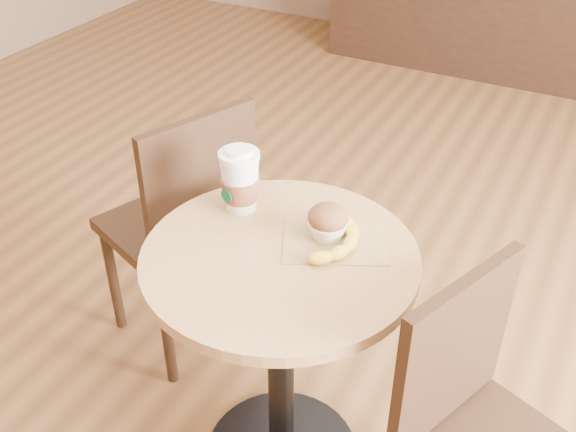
{
  "coord_description": "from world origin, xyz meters",
  "views": [
    {
      "loc": [
        0.7,
        -1.15,
        1.7
      ],
      "look_at": [
        0.12,
        -0.04,
        0.83
      ],
      "focal_mm": 42.0,
      "sensor_mm": 36.0,
      "label": 1
    }
  ],
  "objects_px": {
    "cafe_table": "(281,329)",
    "banana": "(333,237)",
    "coffee_cup": "(240,182)",
    "chair_left": "(185,223)",
    "muffin": "(328,222)"
  },
  "relations": [
    {
      "from": "chair_left",
      "to": "banana",
      "type": "xyz_separation_m",
      "value": [
        0.58,
        -0.2,
        0.28
      ]
    },
    {
      "from": "coffee_cup",
      "to": "banana",
      "type": "bearing_deg",
      "value": 6.56
    },
    {
      "from": "cafe_table",
      "to": "chair_left",
      "type": "xyz_separation_m",
      "value": [
        -0.49,
        0.29,
        -0.02
      ]
    },
    {
      "from": "cafe_table",
      "to": "muffin",
      "type": "distance_m",
      "value": 0.31
    },
    {
      "from": "coffee_cup",
      "to": "banana",
      "type": "height_order",
      "value": "coffee_cup"
    },
    {
      "from": "cafe_table",
      "to": "chair_left",
      "type": "distance_m",
      "value": 0.57
    },
    {
      "from": "muffin",
      "to": "banana",
      "type": "height_order",
      "value": "muffin"
    },
    {
      "from": "cafe_table",
      "to": "banana",
      "type": "height_order",
      "value": "banana"
    },
    {
      "from": "cafe_table",
      "to": "coffee_cup",
      "type": "bearing_deg",
      "value": 145.48
    },
    {
      "from": "cafe_table",
      "to": "coffee_cup",
      "type": "distance_m",
      "value": 0.38
    },
    {
      "from": "chair_left",
      "to": "muffin",
      "type": "relative_size",
      "value": 9.24
    },
    {
      "from": "cafe_table",
      "to": "coffee_cup",
      "type": "height_order",
      "value": "coffee_cup"
    },
    {
      "from": "chair_left",
      "to": "cafe_table",
      "type": "bearing_deg",
      "value": 80.6
    },
    {
      "from": "cafe_table",
      "to": "muffin",
      "type": "height_order",
      "value": "muffin"
    },
    {
      "from": "cafe_table",
      "to": "banana",
      "type": "xyz_separation_m",
      "value": [
        0.09,
        0.09,
        0.26
      ]
    }
  ]
}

